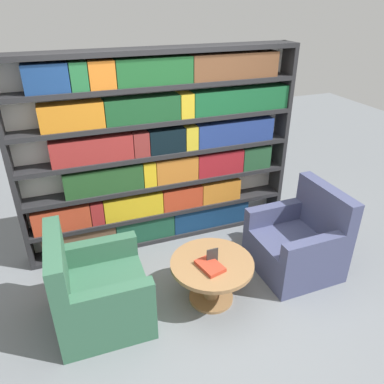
# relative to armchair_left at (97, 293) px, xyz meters

# --- Properties ---
(ground_plane) EXTENTS (14.00, 14.00, 0.00)m
(ground_plane) POSITION_rel_armchair_left_xyz_m (0.96, -0.31, -0.31)
(ground_plane) COLOR slate
(bookshelf) EXTENTS (3.14, 0.30, 2.23)m
(bookshelf) POSITION_rel_armchair_left_xyz_m (0.96, 1.12, 0.79)
(bookshelf) COLOR silver
(bookshelf) RESTS_ON ground_plane
(armchair_left) EXTENTS (0.82, 0.84, 0.94)m
(armchair_left) POSITION_rel_armchair_left_xyz_m (0.00, 0.00, 0.00)
(armchair_left) COLOR #336047
(armchair_left) RESTS_ON ground_plane
(armchair_right) EXTENTS (0.82, 0.84, 0.94)m
(armchair_right) POSITION_rel_armchair_left_xyz_m (2.15, -0.00, 0.00)
(armchair_right) COLOR #42476B
(armchair_right) RESTS_ON ground_plane
(coffee_table) EXTENTS (0.80, 0.80, 0.45)m
(coffee_table) POSITION_rel_armchair_left_xyz_m (1.07, -0.13, 0.01)
(coffee_table) COLOR olive
(coffee_table) RESTS_ON ground_plane
(table_sign) EXTENTS (0.11, 0.06, 0.15)m
(table_sign) POSITION_rel_armchair_left_xyz_m (1.07, -0.13, 0.21)
(table_sign) COLOR black
(table_sign) RESTS_ON coffee_table
(stray_book) EXTENTS (0.24, 0.30, 0.04)m
(stray_book) POSITION_rel_armchair_left_xyz_m (1.02, -0.19, 0.16)
(stray_book) COLOR #B73823
(stray_book) RESTS_ON coffee_table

